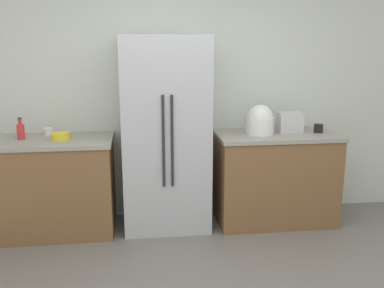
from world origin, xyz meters
TOP-DOWN VIEW (x-y plane):
  - kitchen_back_panel at (0.00, 2.02)m, footprint 5.26×0.10m
  - counter_left at (-1.44, 1.63)m, footprint 1.47×0.68m
  - counter_right at (0.93, 1.63)m, footprint 1.22×0.68m
  - refrigerator at (-0.19, 1.64)m, footprint 0.84×0.63m
  - toaster at (1.09, 1.67)m, footprint 0.24×0.16m
  - rice_cooker at (0.76, 1.63)m, footprint 0.28×0.28m
  - bottle_a at (-1.56, 1.67)m, footprint 0.07×0.07m
  - cup_a at (1.37, 1.62)m, footprint 0.09×0.09m
  - cup_b at (-1.33, 1.80)m, footprint 0.09×0.09m
  - bowl_a at (-1.18, 1.59)m, footprint 0.18×0.18m

SIDE VIEW (x-z plane):
  - counter_left at x=-1.44m, z-range 0.00..0.93m
  - counter_right at x=0.93m, z-range 0.00..0.93m
  - refrigerator at x=-0.19m, z-range 0.00..1.89m
  - bowl_a at x=-1.18m, z-range 0.93..1.00m
  - cup_b at x=-1.33m, z-range 0.93..1.01m
  - cup_a at x=1.37m, z-range 0.93..1.02m
  - bottle_a at x=-1.56m, z-range 0.91..1.12m
  - toaster at x=1.09m, z-range 0.93..1.14m
  - rice_cooker at x=0.76m, z-range 0.92..1.21m
  - kitchen_back_panel at x=0.00m, z-range 0.00..3.04m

